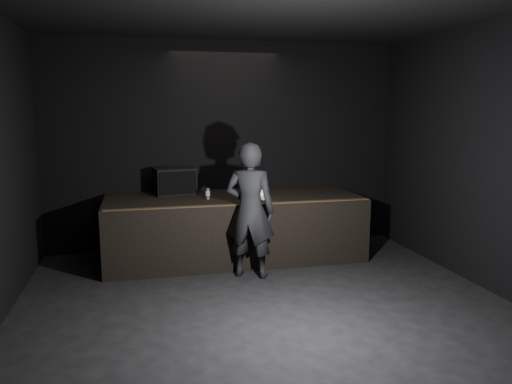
{
  "coord_description": "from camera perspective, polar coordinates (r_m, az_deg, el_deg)",
  "views": [
    {
      "loc": [
        -1.43,
        -4.92,
        2.38
      ],
      "look_at": [
        0.26,
        2.3,
        1.13
      ],
      "focal_mm": 35.0,
      "sensor_mm": 36.0,
      "label": 1
    }
  ],
  "objects": [
    {
      "name": "ground",
      "position": [
        5.65,
        2.83,
        -15.36
      ],
      "size": [
        7.0,
        7.0,
        0.0
      ],
      "primitive_type": "plane",
      "color": "black",
      "rests_on": "ground"
    },
    {
      "name": "room_walls",
      "position": [
        5.14,
        3.02,
        5.56
      ],
      "size": [
        6.1,
        7.1,
        3.52
      ],
      "color": "black",
      "rests_on": "ground"
    },
    {
      "name": "beer_can",
      "position": [
        7.69,
        -5.54,
        -0.18
      ],
      "size": [
        0.07,
        0.07,
        0.17
      ],
      "color": "silver",
      "rests_on": "stage_riser"
    },
    {
      "name": "wii_remote",
      "position": [
        7.3,
        -0.53,
        -1.22
      ],
      "size": [
        0.12,
        0.16,
        0.03
      ],
      "primitive_type": "cube",
      "rotation": [
        0.0,
        0.0,
        0.59
      ],
      "color": "white",
      "rests_on": "stage_riser"
    },
    {
      "name": "person",
      "position": [
        7.01,
        -0.69,
        -2.13
      ],
      "size": [
        0.83,
        0.71,
        1.92
      ],
      "primitive_type": "imported",
      "rotation": [
        0.0,
        0.0,
        2.71
      ],
      "color": "black",
      "rests_on": "ground"
    },
    {
      "name": "laptop",
      "position": [
        7.7,
        -0.04,
        -0.35
      ],
      "size": [
        0.34,
        0.31,
        0.21
      ],
      "rotation": [
        0.0,
        0.0,
        0.11
      ],
      "color": "silver",
      "rests_on": "stage_riser"
    },
    {
      "name": "riser_lip",
      "position": [
        7.22,
        -1.53,
        -1.42
      ],
      "size": [
        3.92,
        0.1,
        0.01
      ],
      "primitive_type": "cube",
      "color": "brown",
      "rests_on": "stage_riser"
    },
    {
      "name": "stage_riser",
      "position": [
        8.01,
        -2.54,
        -4.03
      ],
      "size": [
        4.0,
        1.5,
        1.0
      ],
      "primitive_type": "cube",
      "color": "black",
      "rests_on": "ground"
    },
    {
      "name": "cable",
      "position": [
        8.26,
        -8.21,
        -0.1
      ],
      "size": [
        0.8,
        0.3,
        0.02
      ],
      "primitive_type": "cylinder",
      "rotation": [
        0.0,
        1.57,
        0.34
      ],
      "color": "black",
      "rests_on": "stage_riser"
    },
    {
      "name": "stage_monitor",
      "position": [
        8.19,
        -9.27,
        1.24
      ],
      "size": [
        0.7,
        0.56,
        0.43
      ],
      "rotation": [
        0.0,
        0.0,
        0.16
      ],
      "color": "black",
      "rests_on": "stage_riser"
    },
    {
      "name": "plastic_cup",
      "position": [
        8.2,
        1.35,
        0.22
      ],
      "size": [
        0.08,
        0.08,
        0.1
      ],
      "primitive_type": "cylinder",
      "color": "white",
      "rests_on": "stage_riser"
    }
  ]
}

